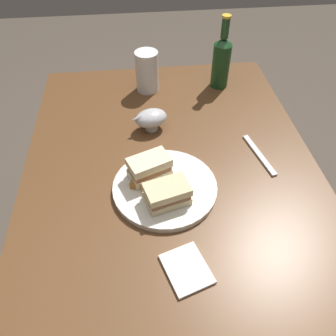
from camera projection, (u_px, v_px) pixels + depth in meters
name	position (u px, v px, depth m)	size (l,w,h in m)	color
ground_plane	(170.00, 275.00, 1.49)	(6.00, 6.00, 0.00)	#4C4238
dining_table	(170.00, 230.00, 1.24)	(1.11, 0.85, 0.70)	brown
plate	(165.00, 187.00, 0.91)	(0.28, 0.28, 0.02)	silver
sandwich_half_left	(149.00, 168.00, 0.90)	(0.10, 0.13, 0.06)	beige
sandwich_half_right	(167.00, 194.00, 0.84)	(0.10, 0.12, 0.06)	beige
potato_wedge_front	(143.00, 182.00, 0.90)	(0.06, 0.02, 0.02)	#B77F33
potato_wedge_middle	(136.00, 180.00, 0.90)	(0.05, 0.02, 0.02)	#AD702D
potato_wedge_back	(147.00, 190.00, 0.88)	(0.05, 0.02, 0.02)	gold
pint_glass	(147.00, 74.00, 1.21)	(0.08, 0.08, 0.15)	white
gravy_boat	(151.00, 118.00, 1.07)	(0.10, 0.12, 0.07)	#B7B7BC
cider_bottle	(221.00, 60.00, 1.21)	(0.06, 0.06, 0.26)	#19421E
napkin	(187.00, 269.00, 0.74)	(0.11, 0.09, 0.01)	white
fork	(260.00, 156.00, 1.00)	(0.18, 0.02, 0.01)	silver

